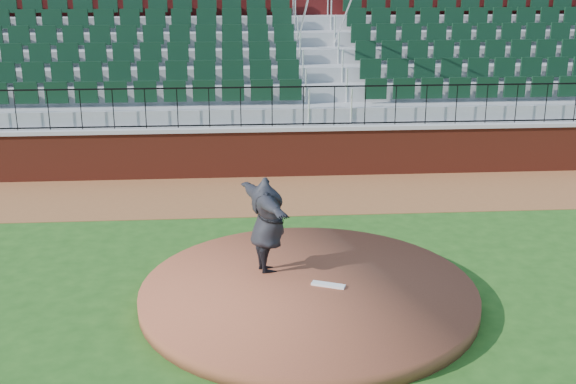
% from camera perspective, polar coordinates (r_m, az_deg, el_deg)
% --- Properties ---
extents(ground, '(90.00, 90.00, 0.00)m').
position_cam_1_polar(ground, '(12.00, 0.53, -8.11)').
color(ground, '#214F16').
rests_on(ground, ground).
extents(warning_track, '(34.00, 3.20, 0.01)m').
position_cam_1_polar(warning_track, '(17.01, -0.96, -0.16)').
color(warning_track, brown).
rests_on(warning_track, ground).
extents(field_wall, '(34.00, 0.35, 1.20)m').
position_cam_1_polar(field_wall, '(18.38, -1.25, 3.14)').
color(field_wall, maroon).
rests_on(field_wall, ground).
extents(wall_cap, '(34.00, 0.45, 0.10)m').
position_cam_1_polar(wall_cap, '(18.23, -1.27, 5.12)').
color(wall_cap, '#B7B7B7').
rests_on(wall_cap, field_wall).
extents(wall_railing, '(34.00, 0.05, 1.00)m').
position_cam_1_polar(wall_railing, '(18.12, -1.28, 6.81)').
color(wall_railing, black).
rests_on(wall_railing, wall_cap).
extents(seating_stands, '(34.00, 5.10, 4.60)m').
position_cam_1_polar(seating_stands, '(20.72, -1.68, 9.60)').
color(seating_stands, gray).
rests_on(seating_stands, ground).
extents(concourse_wall, '(34.00, 0.50, 5.50)m').
position_cam_1_polar(concourse_wall, '(23.44, -2.01, 11.65)').
color(concourse_wall, maroon).
rests_on(concourse_wall, ground).
extents(pitchers_mound, '(5.45, 5.45, 0.25)m').
position_cam_1_polar(pitchers_mound, '(11.72, 1.63, -8.11)').
color(pitchers_mound, brown).
rests_on(pitchers_mound, ground).
extents(pitching_rubber, '(0.56, 0.34, 0.04)m').
position_cam_1_polar(pitching_rubber, '(11.70, 3.24, -7.42)').
color(pitching_rubber, white).
rests_on(pitching_rubber, pitchers_mound).
extents(pitcher, '(1.13, 2.12, 1.67)m').
position_cam_1_polar(pitcher, '(11.93, -1.66, -2.63)').
color(pitcher, black).
rests_on(pitcher, pitchers_mound).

